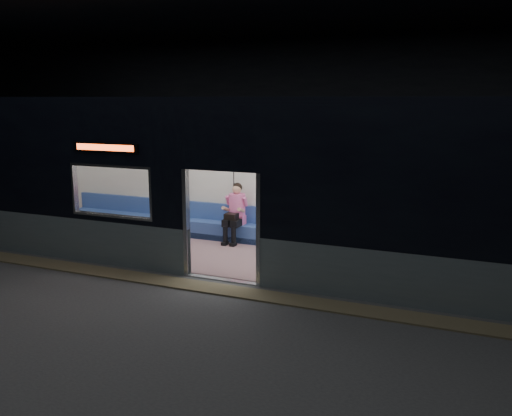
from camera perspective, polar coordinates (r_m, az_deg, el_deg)
The scene contains 7 objects.
station_floor at distance 9.31m, azimuth -6.44°, elevation -9.54°, with size 24.00×14.00×0.01m, color #47494C.
station_envelope at distance 8.70m, azimuth -6.99°, elevation 13.64°, with size 24.00×14.00×5.00m.
tactile_strip at distance 9.76m, azimuth -4.86°, elevation -8.38°, with size 22.80×0.50×0.03m, color #8C7F59.
metro_car at distance 11.08m, azimuth -0.28°, elevation 3.83°, with size 18.00×3.04×3.35m.
passenger at distance 12.51m, azimuth -2.13°, elevation -0.16°, with size 0.42×0.70×1.37m.
handbag at distance 12.34m, azimuth -2.61°, elevation -0.90°, with size 0.28×0.24×0.14m, color black.
transit_map at distance 11.58m, azimuth 23.86°, elevation 1.45°, with size 1.08×0.03×0.70m, color white.
Camera 1 is at (4.27, -7.58, 3.33)m, focal length 38.00 mm.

